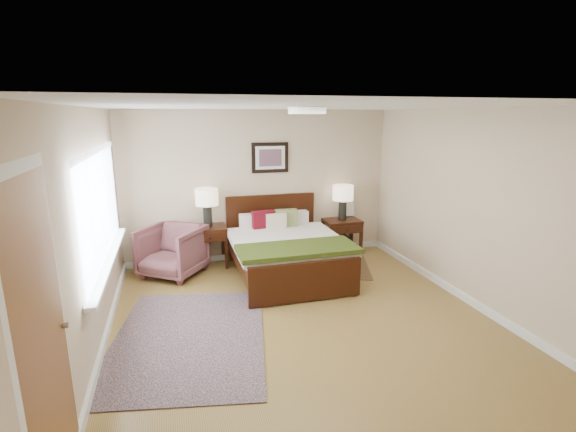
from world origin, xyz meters
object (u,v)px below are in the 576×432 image
object	(u,v)px
nightstand_left	(209,234)
lamp_left	(207,200)
armchair	(172,251)
rug_persian	(189,337)
nightstand_right	(342,233)
bed	(285,244)
lamp_right	(343,195)

from	to	relation	value
nightstand_left	lamp_left	world-z (taller)	lamp_left
nightstand_left	armchair	bearing A→B (deg)	-156.77
lamp_left	rug_persian	xyz separation A→B (m)	(-0.44, -2.26, -1.09)
nightstand_right	lamp_left	world-z (taller)	lamp_left
nightstand_right	rug_persian	world-z (taller)	nightstand_right
bed	rug_persian	bearing A→B (deg)	-135.43
bed	nightstand_left	world-z (taller)	bed
nightstand_left	rug_persian	bearing A→B (deg)	-101.24
nightstand_left	armchair	world-z (taller)	armchair
lamp_left	armchair	size ratio (longest dim) A/B	0.72
lamp_left	nightstand_left	bearing A→B (deg)	-90.00
rug_persian	nightstand_left	bearing A→B (deg)	89.53
bed	lamp_left	xyz separation A→B (m)	(-1.08, 0.75, 0.60)
lamp_right	bed	bearing A→B (deg)	-148.85
nightstand_left	nightstand_right	bearing A→B (deg)	0.22
nightstand_right	lamp_right	xyz separation A→B (m)	(-0.00, 0.01, 0.68)
nightstand_left	lamp_left	xyz separation A→B (m)	(-0.00, 0.02, 0.56)
armchair	nightstand_right	bearing A→B (deg)	40.88
lamp_right	rug_persian	world-z (taller)	lamp_right
armchair	lamp_left	bearing A→B (deg)	60.90
bed	armchair	distance (m)	1.73
lamp_right	armchair	xyz separation A→B (m)	(-2.91, -0.27, -0.66)
lamp_left	bed	bearing A→B (deg)	-34.77
nightstand_left	armchair	size ratio (longest dim) A/B	0.78
lamp_left	lamp_right	size ratio (longest dim) A/B	1.00
nightstand_left	rug_persian	world-z (taller)	nightstand_left
lamp_left	armchair	world-z (taller)	lamp_left
nightstand_left	bed	bearing A→B (deg)	-33.97
nightstand_left	armchair	xyz separation A→B (m)	(-0.58, -0.25, -0.15)
bed	armchair	size ratio (longest dim) A/B	2.35
nightstand_left	lamp_left	bearing A→B (deg)	90.00
armchair	nightstand_left	bearing A→B (deg)	59.06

